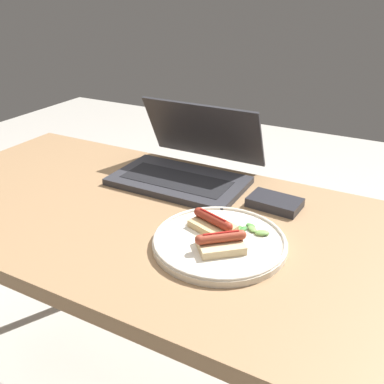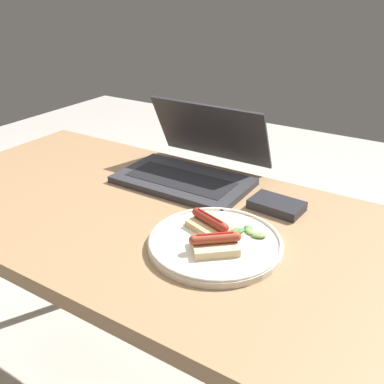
{
  "view_description": "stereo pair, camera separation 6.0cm",
  "coord_description": "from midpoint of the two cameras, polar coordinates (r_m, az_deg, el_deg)",
  "views": [
    {
      "loc": [
        0.49,
        -0.74,
        1.21
      ],
      "look_at": [
        0.07,
        0.04,
        0.77
      ],
      "focal_mm": 40.0,
      "sensor_mm": 36.0,
      "label": 1
    },
    {
      "loc": [
        0.54,
        -0.71,
        1.21
      ],
      "look_at": [
        0.07,
        0.04,
        0.77
      ],
      "focal_mm": 40.0,
      "sensor_mm": 36.0,
      "label": 2
    }
  ],
  "objects": [
    {
      "name": "sausage_toast_left",
      "position": [
        0.86,
        5.12,
        -6.89
      ],
      "size": [
        0.11,
        0.11,
        0.04
      ],
      "rotation": [
        0.0,
        0.0,
        3.85
      ],
      "color": "#D6B784",
      "rests_on": "plate"
    },
    {
      "name": "plate",
      "position": [
        0.9,
        5.05,
        -6.73
      ],
      "size": [
        0.28,
        0.28,
        0.02
      ],
      "color": "silver",
      "rests_on": "desk"
    },
    {
      "name": "desk",
      "position": [
        1.05,
        -2.62,
        -5.9
      ],
      "size": [
        1.36,
        0.66,
        0.71
      ],
      "color": "#93704C",
      "rests_on": "ground_plane"
    },
    {
      "name": "laptop",
      "position": [
        1.19,
        1.36,
        3.49
      ],
      "size": [
        0.36,
        0.3,
        0.2
      ],
      "color": "#2D2D33",
      "rests_on": "desk"
    },
    {
      "name": "salad_pile",
      "position": [
        0.93,
        9.09,
        -5.27
      ],
      "size": [
        0.09,
        0.06,
        0.01
      ],
      "color": "#4C8E3D",
      "rests_on": "plate"
    },
    {
      "name": "sausage_toast_middle",
      "position": [
        0.92,
        4.28,
        -4.35
      ],
      "size": [
        0.11,
        0.09,
        0.04
      ],
      "rotation": [
        0.0,
        0.0,
        2.82
      ],
      "color": "tan",
      "rests_on": "plate"
    },
    {
      "name": "external_drive",
      "position": [
        1.06,
        12.83,
        -1.75
      ],
      "size": [
        0.13,
        0.09,
        0.02
      ],
      "rotation": [
        0.0,
        0.0,
        -0.07
      ],
      "color": "#232328",
      "rests_on": "desk"
    }
  ]
}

